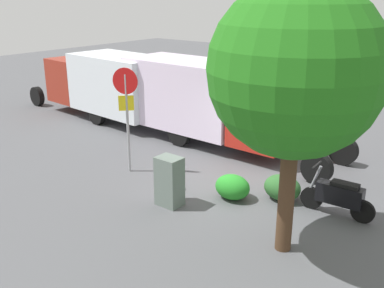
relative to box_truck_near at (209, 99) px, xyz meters
The scene contains 10 objects.
ground_plane 4.06m from the box_truck_near, 133.69° to the left, with size 60.00×60.00×0.00m, color #515256.
box_truck_near is the anchor object (origin of this frame).
box_truck_far 5.45m from the box_truck_near, ahead, with size 7.81×2.75×2.74m.
motorcycle 6.39m from the box_truck_near, 155.64° to the left, with size 1.81×0.55×1.20m.
stop_sign 3.74m from the box_truck_near, 86.11° to the left, with size 0.71×0.33×3.13m.
street_tree 7.49m from the box_truck_near, 138.67° to the left, with size 3.35×3.35×5.45m.
utility_cabinet 5.22m from the box_truck_near, 114.96° to the left, with size 0.63×0.48×1.28m, color slate.
bike_rack_hoop 4.37m from the box_truck_near, 111.04° to the left, with size 0.85×0.85×0.05m, color #B7B7BC.
shrub_near_sign 4.83m from the box_truck_near, 133.73° to the left, with size 0.95×0.77×0.65m, color #268A26.
shrub_mid_verge 5.17m from the box_truck_near, 148.47° to the left, with size 0.98×0.80×0.67m, color #2B5E29.
Camera 1 is at (-6.34, 9.67, 5.13)m, focal length 41.64 mm.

